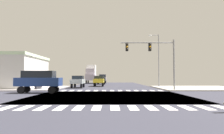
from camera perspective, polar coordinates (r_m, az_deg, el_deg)
ground at (r=19.33m, az=-0.49°, el=-7.79°), size 90.00×90.00×0.05m
sidewalk_corner_ne at (r=33.90m, az=22.12°, el=-5.21°), size 12.00×12.00×0.14m
sidewalk_corner_nw at (r=33.87m, az=-23.19°, el=-5.20°), size 12.00×12.00×0.14m
crosswalk_near at (r=12.07m, az=-1.65°, el=-10.78°), size 13.50×2.00×0.01m
crosswalk_far at (r=26.61m, az=-1.06°, el=-6.31°), size 13.50×2.00×0.01m
traffic_signal_mast at (r=26.92m, az=10.84°, el=3.77°), size 6.71×0.55×6.34m
street_lamp at (r=36.32m, az=12.00°, el=2.91°), size 1.78×0.32×8.76m
box_truck_nearside_1 at (r=56.64m, az=-5.62°, el=-1.75°), size 2.40×7.20×4.85m
sedan_farside_1 at (r=38.64m, az=-3.51°, el=-3.50°), size 1.80×4.30×1.88m
sedan_crossing_2 at (r=49.28m, az=-2.88°, el=-3.31°), size 1.80×4.30×1.88m
sedan_queued_3 at (r=33.80m, az=-9.05°, el=-3.60°), size 1.80×4.30×1.88m
pickup_leading_1 at (r=58.50m, az=-2.51°, el=-3.03°), size 2.00×5.10×2.35m
suv_trailing_1 at (r=23.96m, az=-18.89°, el=-3.25°), size 4.60×1.96×2.34m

